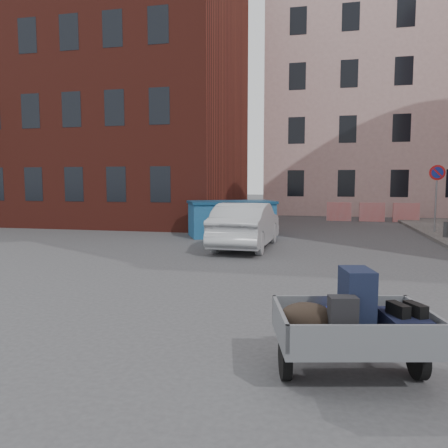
# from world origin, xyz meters

# --- Properties ---
(ground) EXTENTS (120.00, 120.00, 0.00)m
(ground) POSITION_xyz_m (0.00, 0.00, 0.00)
(ground) COLOR #38383A
(ground) RESTS_ON ground
(building_brick) EXTENTS (12.00, 10.00, 14.00)m
(building_brick) POSITION_xyz_m (-9.00, 13.00, 7.00)
(building_brick) COLOR #591E16
(building_brick) RESTS_ON ground
(building_pink) EXTENTS (16.00, 8.00, 14.00)m
(building_pink) POSITION_xyz_m (6.00, 22.00, 7.00)
(building_pink) COLOR #BA938F
(building_pink) RESTS_ON ground
(far_building) EXTENTS (6.00, 6.00, 8.00)m
(far_building) POSITION_xyz_m (-20.00, 22.00, 4.00)
(far_building) COLOR maroon
(far_building) RESTS_ON ground
(no_parking_sign) EXTENTS (0.60, 0.09, 2.65)m
(no_parking_sign) POSITION_xyz_m (6.00, 9.48, 2.01)
(no_parking_sign) COLOR gray
(no_parking_sign) RESTS_ON sidewalk
(barriers) EXTENTS (4.70, 0.18, 1.00)m
(barriers) POSITION_xyz_m (4.20, 15.00, 0.50)
(barriers) COLOR red
(barriers) RESTS_ON ground
(trailer) EXTENTS (1.80, 1.94, 1.20)m
(trailer) POSITION_xyz_m (1.91, -4.48, 0.61)
(trailer) COLOR black
(trailer) RESTS_ON ground
(dumpster) EXTENTS (3.68, 2.91, 1.37)m
(dumpster) POSITION_xyz_m (-1.84, 7.35, 0.69)
(dumpster) COLOR #1E5A8E
(dumpster) RESTS_ON ground
(silver_car) EXTENTS (1.68, 4.45, 1.45)m
(silver_car) POSITION_xyz_m (-0.77, 4.56, 0.73)
(silver_car) COLOR #A7A9AE
(silver_car) RESTS_ON ground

